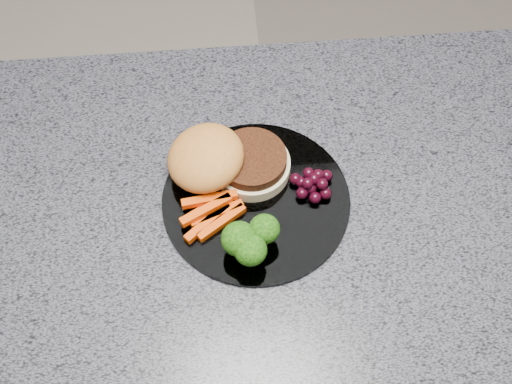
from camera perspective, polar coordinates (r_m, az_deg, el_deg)
The scene contains 7 objects.
island_cabinet at distance 1.42m, azimuth 4.26°, elevation -10.52°, with size 1.20×0.60×0.86m, color #50381B.
countertop at distance 1.01m, azimuth 5.88°, elevation -1.39°, with size 1.20×0.60×0.04m, color #4F505A.
plate at distance 0.98m, azimuth 0.00°, elevation -0.70°, with size 0.26×0.26×0.01m, color white.
burger at distance 0.99m, azimuth -2.72°, elevation 2.44°, with size 0.19×0.12×0.06m.
carrot_sticks at distance 0.96m, azimuth -3.57°, elevation -1.65°, with size 0.09×0.08×0.02m.
broccoli at distance 0.91m, azimuth -0.52°, elevation -3.87°, with size 0.08×0.07×0.06m.
grape_bunch at distance 0.98m, azimuth 4.59°, elevation 0.71°, with size 0.06×0.05×0.03m.
Camera 1 is at (-0.14, -0.49, 1.75)m, focal length 50.00 mm.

